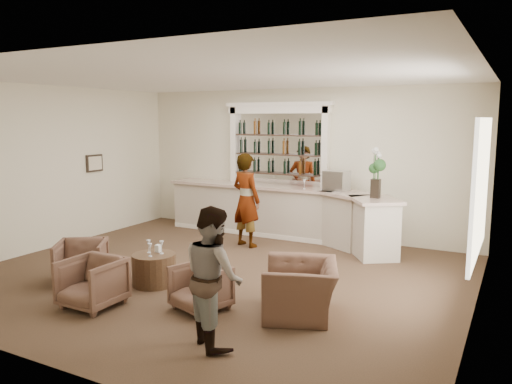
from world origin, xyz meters
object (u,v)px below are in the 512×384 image
espresso_machine (337,181)px  bar_counter (283,212)px  armchair_right (201,287)px  armchair_far (301,289)px  cocktail_table (154,269)px  armchair_left (81,262)px  flower_vase (376,170)px  sommelier (246,200)px  guest (214,276)px  armchair_center (92,283)px

espresso_machine → bar_counter: bearing=-169.2°
armchair_right → armchair_far: 1.38m
cocktail_table → armchair_left: bearing=-156.3°
flower_vase → sommelier: bearing=-169.2°
cocktail_table → espresso_machine: size_ratio=1.47×
guest → sommelier: bearing=-29.4°
armchair_right → flower_vase: bearing=88.7°
guest → flower_vase: bearing=-61.9°
bar_counter → espresso_machine: espresso_machine is taller
sommelier → flower_vase: bearing=-153.4°
armchair_right → flower_vase: 4.32m
armchair_right → flower_vase: flower_vase is taller
armchair_left → cocktail_table: bearing=-10.9°
armchair_left → espresso_machine: size_ratio=1.62×
guest → armchair_right: 1.20m
armchair_center → armchair_right: 1.54m
armchair_right → armchair_far: size_ratio=0.63×
sommelier → flower_vase: size_ratio=2.03×
guest → armchair_far: bearing=-76.9°
cocktail_table → guest: size_ratio=0.42×
sommelier → armchair_center: (-0.25, -3.99, -0.62)m
armchair_right → armchair_far: armchair_far is taller
sommelier → armchair_right: (1.15, -3.36, -0.65)m
armchair_far → espresso_machine: bearing=170.9°
sommelier → espresso_machine: bearing=-130.0°
armchair_right → sommelier: bearing=127.5°
sommelier → armchair_left: 3.58m
guest → flower_vase: size_ratio=1.73×
armchair_center → armchair_right: bearing=24.5°
sommelier → armchair_center: 4.05m
bar_counter → armchair_center: bearing=-97.0°
guest → armchair_center: bearing=31.6°
armchair_center → armchair_far: armchair_far is taller
armchair_left → armchair_right: bearing=-35.7°
sommelier → armchair_right: size_ratio=2.78×
sommelier → armchair_right: sommelier is taller
bar_counter → espresso_machine: bearing=2.3°
guest → armchair_left: size_ratio=2.15×
guest → espresso_machine: bearing=-50.4°
armchair_far → cocktail_table: bearing=-112.3°
espresso_machine → guest: bearing=-78.0°
armchair_far → flower_vase: 3.61m
armchair_center → armchair_far: 2.92m
armchair_center → armchair_far: bearing=23.0°
flower_vase → armchair_left: bearing=-134.5°
guest → armchair_far: (0.55, 1.30, -0.46)m
bar_counter → espresso_machine: (1.21, 0.05, 0.77)m
flower_vase → espresso_machine: bearing=149.1°
guest → espresso_machine: size_ratio=3.47×
armchair_far → armchair_right: bearing=-90.7°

